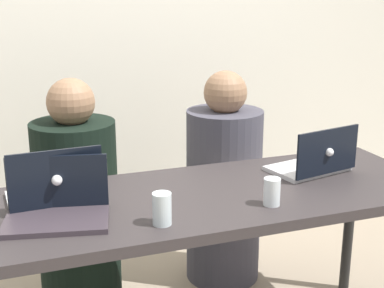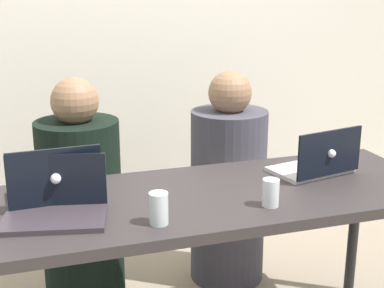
# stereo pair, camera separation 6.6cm
# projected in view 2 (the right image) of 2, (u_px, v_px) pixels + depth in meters

# --- Properties ---
(back_wall) EXTENTS (4.96, 0.10, 2.53)m
(back_wall) POSITION_uv_depth(u_px,v_px,m) (124.00, 28.00, 3.12)
(back_wall) COLOR white
(back_wall) RESTS_ON ground
(desk) EXTENTS (1.91, 0.65, 0.74)m
(desk) POSITION_uv_depth(u_px,v_px,m) (197.00, 211.00, 2.02)
(desk) COLOR #332D2E
(desk) RESTS_ON ground
(person_on_left) EXTENTS (0.42, 0.42, 1.11)m
(person_on_left) POSITION_uv_depth(u_px,v_px,m) (81.00, 207.00, 2.53)
(person_on_left) COLOR black
(person_on_left) RESTS_ON ground
(person_on_right) EXTENTS (0.48, 0.48, 1.11)m
(person_on_right) POSITION_uv_depth(u_px,v_px,m) (228.00, 190.00, 2.75)
(person_on_right) COLOR #43424E
(person_on_right) RESTS_ON ground
(laptop_front_left) EXTENTS (0.37, 0.28, 0.20)m
(laptop_front_left) POSITION_uv_depth(u_px,v_px,m) (55.00, 205.00, 1.79)
(laptop_front_left) COLOR #3C333A
(laptop_front_left) RESTS_ON desk
(laptop_back_right) EXTENTS (0.36, 0.28, 0.20)m
(laptop_back_right) POSITION_uv_depth(u_px,v_px,m) (316.00, 164.00, 2.21)
(laptop_back_right) COLOR silver
(laptop_back_right) RESTS_ON desk
(laptop_back_left) EXTENTS (0.33, 0.27, 0.22)m
(laptop_back_left) POSITION_uv_depth(u_px,v_px,m) (54.00, 189.00, 1.92)
(laptop_back_left) COLOR silver
(laptop_back_left) RESTS_ON desk
(water_glass_right) EXTENTS (0.06, 0.06, 0.10)m
(water_glass_right) POSITION_uv_depth(u_px,v_px,m) (271.00, 194.00, 1.89)
(water_glass_right) COLOR white
(water_glass_right) RESTS_ON desk
(water_glass_left) EXTENTS (0.06, 0.06, 0.11)m
(water_glass_left) POSITION_uv_depth(u_px,v_px,m) (159.00, 210.00, 1.74)
(water_glass_left) COLOR silver
(water_glass_left) RESTS_ON desk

